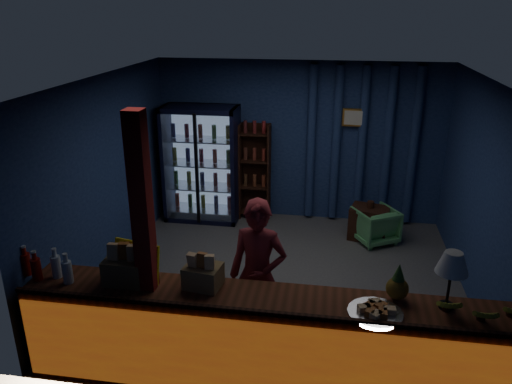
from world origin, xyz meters
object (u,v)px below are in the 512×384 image
pastry_tray (375,312)px  table_lamp (452,265)px  shopkeeper (258,276)px  green_chair (375,225)px

pastry_tray → table_lamp: size_ratio=0.88×
shopkeeper → table_lamp: (1.71, -0.51, 0.55)m
shopkeeper → pastry_tray: shopkeeper is taller
green_chair → table_lamp: size_ratio=1.11×
green_chair → shopkeeper: bearing=32.7°
pastry_tray → table_lamp: table_lamp is taller
shopkeeper → table_lamp: 1.87m
shopkeeper → table_lamp: size_ratio=3.05×
shopkeeper → green_chair: bearing=68.9°
pastry_tray → table_lamp: 0.75m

